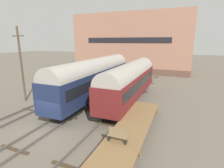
# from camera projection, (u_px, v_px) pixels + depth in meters

# --- Properties ---
(ground_plane) EXTENTS (200.00, 200.00, 0.00)m
(ground_plane) POSITION_uv_depth(u_px,v_px,m) (45.00, 131.00, 15.16)
(ground_plane) COLOR #60594C
(track_left) EXTENTS (2.60, 60.00, 0.26)m
(track_left) POSITION_uv_depth(u_px,v_px,m) (7.00, 120.00, 16.85)
(track_left) COLOR #4C4742
(track_left) RESTS_ON ground
(track_middle) EXTENTS (2.60, 60.00, 0.26)m
(track_middle) POSITION_uv_depth(u_px,v_px,m) (45.00, 129.00, 15.13)
(track_middle) COLOR #4C4742
(track_middle) RESTS_ON ground
(track_right) EXTENTS (2.60, 60.00, 0.26)m
(track_right) POSITION_uv_depth(u_px,v_px,m) (93.00, 141.00, 13.41)
(track_right) COLOR #4C4742
(track_right) RESTS_ON ground
(train_car_navy) EXTENTS (3.00, 17.87, 5.41)m
(train_car_navy) POSITION_uv_depth(u_px,v_px,m) (95.00, 76.00, 22.90)
(train_car_navy) COLOR black
(train_car_navy) RESTS_ON ground
(train_car_maroon) EXTENTS (2.91, 15.53, 5.04)m
(train_car_maroon) POSITION_uv_depth(u_px,v_px,m) (130.00, 80.00, 21.71)
(train_car_maroon) COLOR black
(train_car_maroon) RESTS_ON ground
(station_platform) EXTENTS (2.59, 15.93, 1.02)m
(station_platform) POSITION_uv_depth(u_px,v_px,m) (124.00, 140.00, 11.99)
(station_platform) COLOR brown
(station_platform) RESTS_ON ground
(bench) EXTENTS (1.40, 0.40, 0.91)m
(bench) POSITION_uv_depth(u_px,v_px,m) (118.00, 135.00, 11.65)
(bench) COLOR brown
(bench) RESTS_ON station_platform
(utility_pole) EXTENTS (1.80, 0.24, 9.30)m
(utility_pole) POSITION_uv_depth(u_px,v_px,m) (21.00, 64.00, 21.69)
(utility_pole) COLOR #473828
(utility_pole) RESTS_ON ground
(warehouse_building) EXTENTS (28.61, 12.43, 14.15)m
(warehouse_building) POSITION_uv_depth(u_px,v_px,m) (134.00, 43.00, 46.09)
(warehouse_building) COLOR brown
(warehouse_building) RESTS_ON ground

